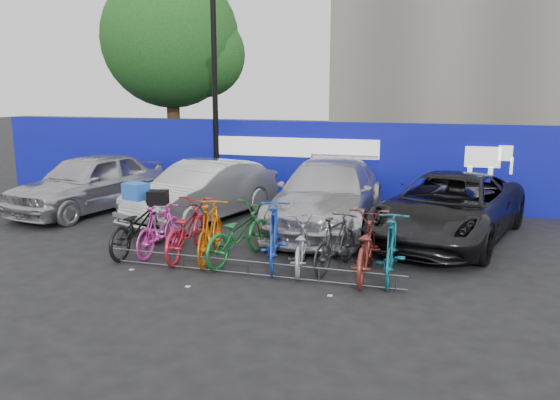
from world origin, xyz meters
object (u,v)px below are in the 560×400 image
at_px(lamppost, 215,91).
at_px(bike_9, 391,248).
at_px(car_2, 328,195).
at_px(bike_5, 274,235).
at_px(bike_1, 159,229).
at_px(bike_6, 300,245).
at_px(bike_3, 210,231).
at_px(tree, 177,42).
at_px(car_0, 89,182).
at_px(car_1, 204,191).
at_px(bike_2, 186,229).
at_px(bike_8, 365,246).
at_px(car_3, 449,208).
at_px(bike_rack, 248,268).
at_px(bike_7, 336,242).
at_px(bike_0, 138,226).
at_px(bike_4, 238,234).

relative_size(lamppost, bike_9, 3.19).
xyz_separation_m(car_2, bike_5, (-0.33, -3.24, -0.19)).
xyz_separation_m(bike_1, bike_6, (2.99, -0.12, -0.05)).
relative_size(lamppost, bike_3, 3.14).
distance_m(tree, car_0, 8.09).
bearing_deg(car_1, car_2, 19.20).
height_order(bike_2, bike_9, bike_9).
distance_m(bike_5, bike_8, 1.73).
bearing_deg(bike_8, car_1, -36.65).
bearing_deg(car_1, bike_1, -67.29).
height_order(car_3, bike_8, car_3).
relative_size(bike_rack, bike_3, 2.88).
bearing_deg(bike_7, bike_rack, 44.00).
bearing_deg(lamppost, bike_rack, -61.93).
distance_m(bike_rack, bike_5, 0.89).
xyz_separation_m(bike_rack, bike_8, (1.99, 0.63, 0.39)).
distance_m(bike_rack, car_2, 4.06).
bearing_deg(tree, bike_9, -47.49).
bearing_deg(bike_rack, bike_0, 164.02).
bearing_deg(car_2, bike_2, -126.17).
height_order(bike_3, bike_5, bike_5).
distance_m(bike_1, bike_3, 1.17).
bearing_deg(bike_9, bike_5, -5.17).
bearing_deg(bike_6, car_3, -141.87).
bearing_deg(bike_2, tree, -67.19).
distance_m(car_3, bike_2, 5.76).
bearing_deg(car_2, bike_3, -117.87).
distance_m(car_0, bike_2, 5.37).
bearing_deg(bike_1, bike_4, -178.09).
bearing_deg(bike_8, car_0, -23.99).
xyz_separation_m(car_0, bike_4, (5.54, -3.01, -0.25)).
height_order(car_3, bike_0, car_3).
distance_m(tree, bike_9, 14.37).
bearing_deg(car_2, lamppost, 150.38).
relative_size(car_0, bike_1, 2.75).
relative_size(lamppost, car_0, 1.29).
distance_m(bike_rack, bike_2, 1.84).
relative_size(car_0, car_2, 0.86).
height_order(lamppost, bike_9, lamppost).
height_order(lamppost, bike_6, lamppost).
bearing_deg(bike_4, bike_5, -173.14).
relative_size(tree, lamppost, 1.28).
distance_m(bike_1, bike_6, 2.99).
xyz_separation_m(car_2, bike_1, (-2.79, -3.18, -0.28)).
relative_size(lamppost, bike_1, 3.56).
bearing_deg(bike_6, bike_7, -177.16).
height_order(tree, bike_8, tree).
xyz_separation_m(bike_0, bike_6, (3.48, -0.10, -0.09)).
bearing_deg(lamppost, bike_9, -43.75).
bearing_deg(bike_7, car_3, -111.33).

